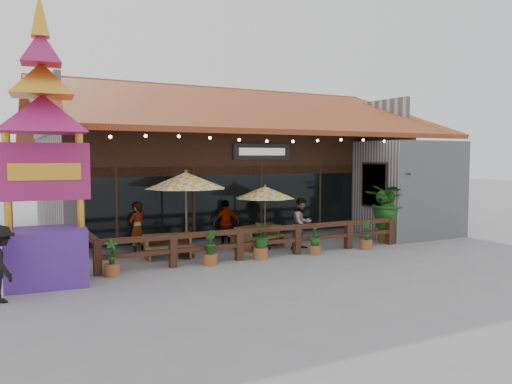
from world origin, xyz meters
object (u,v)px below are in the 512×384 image
thai_sign_tower (43,122)px  pedestrian (0,264)px  umbrella_left (186,181)px  picnic_table_right (258,233)px  umbrella_right (265,193)px  picnic_table_left (168,242)px  tropical_plant (389,202)px

thai_sign_tower → pedestrian: bearing=-133.1°
umbrella_left → picnic_table_right: bearing=7.4°
picnic_table_right → pedestrian: bearing=-158.9°
umbrella_right → umbrella_left: bearing=-178.6°
umbrella_left → umbrella_right: size_ratio=1.24×
picnic_table_left → tropical_plant: (7.85, -0.91, 0.94)m
picnic_table_left → picnic_table_right: (3.13, 0.12, 0.03)m
picnic_table_left → pedestrian: bearing=-147.8°
tropical_plant → pedestrian: (-12.33, -1.91, -0.60)m
thai_sign_tower → pedestrian: size_ratio=4.48×
picnic_table_left → pedestrian: 5.31m
tropical_plant → pedestrian: tropical_plant is taller
umbrella_right → thai_sign_tower: (-6.74, -1.61, 1.97)m
thai_sign_tower → picnic_table_right: bearing=15.9°
picnic_table_left → thai_sign_tower: thai_sign_tower is taller
picnic_table_right → thai_sign_tower: bearing=-164.1°
umbrella_left → pedestrian: 5.83m
umbrella_right → tropical_plant: 4.69m
thai_sign_tower → tropical_plant: (11.35, 0.85, -2.43)m
pedestrian → tropical_plant: bearing=-96.0°
thai_sign_tower → picnic_table_left: bearing=26.8°
picnic_table_left → thai_sign_tower: bearing=-153.2°
umbrella_left → picnic_table_right: umbrella_left is taller
picnic_table_left → pedestrian: size_ratio=1.01×
umbrella_right → thai_sign_tower: bearing=-166.6°
picnic_table_right → pedestrian: 8.17m
tropical_plant → pedestrian: size_ratio=1.52×
picnic_table_left → tropical_plant: tropical_plant is taller
umbrella_right → picnic_table_right: umbrella_right is taller
picnic_table_left → thai_sign_tower: 5.17m
pedestrian → umbrella_right: bearing=-85.8°
umbrella_right → picnic_table_left: bearing=177.2°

